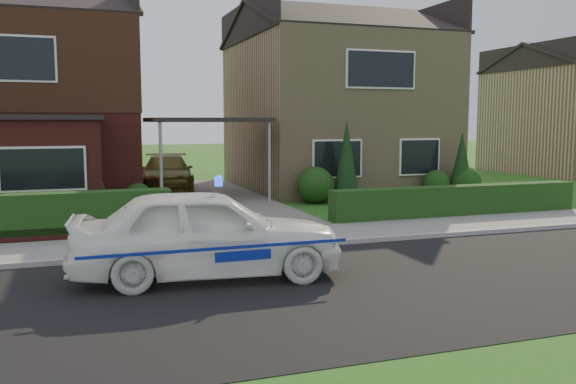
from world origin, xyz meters
name	(u,v)px	position (x,y,z in m)	size (l,w,h in m)	color
ground	(346,286)	(0.00, 0.00, 0.00)	(120.00, 120.00, 0.00)	#1F5416
road	(346,286)	(0.00, 0.00, 0.00)	(60.00, 6.00, 0.02)	black
kerb	(286,246)	(0.00, 3.05, 0.06)	(60.00, 0.16, 0.12)	#9E9993
sidewalk	(271,238)	(0.00, 4.10, 0.05)	(60.00, 2.00, 0.10)	slate
driveway	(208,200)	(0.00, 11.00, 0.06)	(3.80, 12.00, 0.12)	#666059
house_left	(21,87)	(-5.78, 13.90, 3.81)	(7.50, 9.53, 7.25)	maroon
house_right	(334,96)	(5.80, 13.99, 3.66)	(7.50, 8.06, 7.25)	tan
carport_link	(207,121)	(0.00, 10.95, 2.66)	(3.80, 3.00, 2.77)	black
hedge_right	(457,218)	(5.80, 5.35, 0.00)	(7.50, 0.55, 0.80)	black
shrub_left_mid	(81,192)	(-4.00, 9.30, 0.66)	(1.32, 1.32, 1.32)	black
shrub_left_near	(138,197)	(-2.40, 9.60, 0.42)	(0.84, 0.84, 0.84)	black
shrub_right_near	(315,185)	(3.20, 9.40, 0.60)	(1.20, 1.20, 1.20)	black
shrub_right_mid	(436,184)	(7.80, 9.50, 0.48)	(0.96, 0.96, 0.96)	black
shrub_right_far	(466,182)	(8.80, 9.20, 0.54)	(1.08, 1.08, 1.08)	black
conifer_a	(346,163)	(4.20, 9.20, 1.30)	(0.90, 0.90, 2.60)	black
conifer_b	(461,166)	(8.60, 9.20, 1.10)	(0.90, 0.90, 2.20)	black
neighbour_right	(573,122)	(20.00, 16.00, 2.60)	(6.50, 7.00, 5.20)	tan
police_car	(207,233)	(-2.03, 1.26, 0.78)	(4.18, 4.72, 1.71)	white
driveway_car	(167,173)	(-1.00, 13.47, 0.77)	(1.83, 4.50, 1.31)	brown
potted_plant_c	(142,207)	(-2.50, 7.41, 0.41)	(0.46, 0.46, 0.82)	gray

